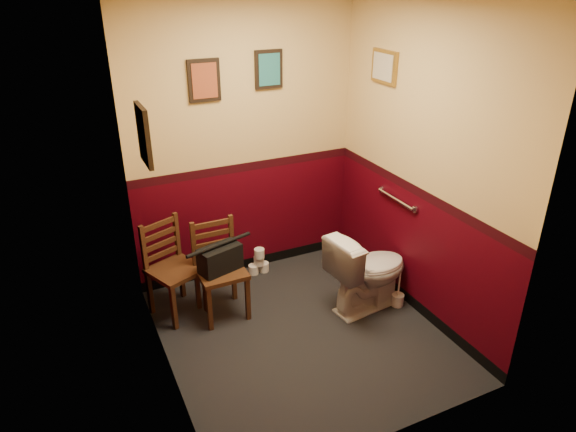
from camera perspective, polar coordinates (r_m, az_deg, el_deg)
name	(u,v)px	position (r m, az deg, el deg)	size (l,w,h in m)	color
floor	(301,333)	(4.49, 1.40, -12.89)	(2.20, 2.40, 0.00)	black
wall_back	(244,143)	(4.84, -4.87, 8.13)	(2.20, 2.70, 0.00)	#3C020C
wall_front	(401,261)	(2.89, 12.44, -4.88)	(2.20, 2.70, 0.00)	#3C020C
wall_left	(153,213)	(3.48, -14.76, 0.28)	(2.40, 2.70, 0.00)	#3C020C
wall_right	(422,165)	(4.38, 14.64, 5.52)	(2.40, 2.70, 0.00)	#3C020C
grab_bar	(396,199)	(4.68, 11.91, 1.85)	(0.05, 0.56, 0.06)	silver
framed_print_back_a	(204,81)	(4.57, -9.30, 14.64)	(0.28, 0.04, 0.36)	black
framed_print_back_b	(269,69)	(4.76, -2.15, 15.97)	(0.26, 0.04, 0.34)	black
framed_print_left	(144,135)	(3.41, -15.70, 8.64)	(0.04, 0.30, 0.38)	black
framed_print_right	(384,67)	(4.66, 10.63, 15.99)	(0.04, 0.34, 0.28)	olive
toilet	(368,271)	(4.65, 8.89, -6.07)	(0.43, 0.76, 0.75)	white
toilet_brush	(398,299)	(4.88, 12.08, -9.00)	(0.11, 0.11, 0.41)	silver
chair_left	(173,269)	(4.63, -12.69, -5.71)	(0.53, 0.53, 0.87)	#512D18
chair_right	(219,270)	(4.54, -7.63, -5.93)	(0.41, 0.41, 0.87)	#512D18
handbag	(220,258)	(4.44, -7.56, -4.69)	(0.40, 0.27, 0.27)	black
tp_stack	(259,263)	(5.24, -3.25, -5.18)	(0.22, 0.13, 0.28)	silver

